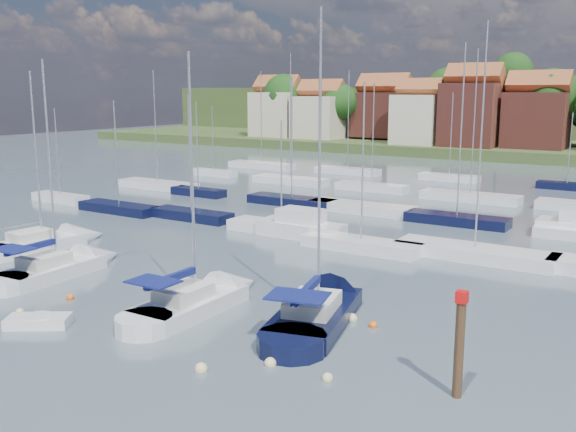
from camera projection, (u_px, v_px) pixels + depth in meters
The scene contains 15 objects.
ground at pixel (450, 206), 64.18m from camera, with size 260.00×260.00×0.00m, color #414E59.
sailboat_left at pixel (66, 267), 40.52m from camera, with size 3.42×10.62×14.28m.
sailboat_centre at pixel (204, 300), 34.16m from camera, with size 2.95×10.55×14.33m.
sailboat_navy at pixel (323, 307), 33.00m from camera, with size 6.00×12.27×16.41m.
sailboat_far at pixel (51, 243), 47.02m from camera, with size 3.53×10.53×13.77m.
tender at pixel (38, 321), 31.30m from camera, with size 3.26×2.84×0.65m.
timber_piling at pixel (458, 369), 23.91m from camera, with size 0.40×0.40×6.40m.
buoy_b at pixel (20, 314), 33.08m from camera, with size 0.41×0.41×0.41m, color beige.
buoy_c at pixel (70, 299), 35.38m from camera, with size 0.44×0.44×0.44m, color #D85914.
buoy_d at pixel (201, 371), 26.32m from camera, with size 0.54×0.54×0.54m, color beige.
buoy_e at pixel (352, 320), 32.12m from camera, with size 0.54×0.54×0.54m, color beige.
buoy_f at pixel (327, 380), 25.49m from camera, with size 0.45×0.45×0.45m, color beige.
buoy_g at pixel (373, 327), 31.21m from camera, with size 0.44×0.44×0.44m, color #D85914.
buoy_h at pixel (270, 365), 26.88m from camera, with size 0.51×0.51×0.51m, color beige.
marina_field at pixel (453, 211), 59.08m from camera, with size 79.62×41.41×15.93m.
Camera 1 is at (20.47, -21.96, 11.33)m, focal length 40.00 mm.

